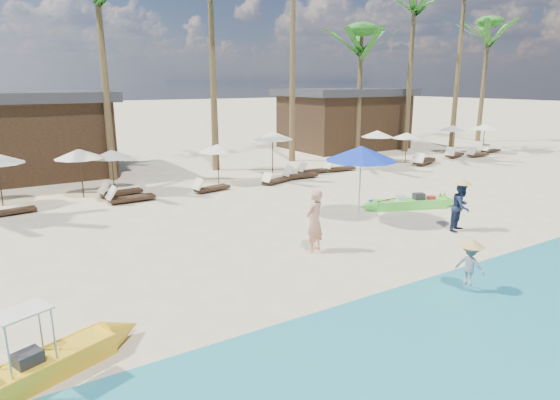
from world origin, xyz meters
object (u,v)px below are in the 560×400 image
green_canoe (410,203)px  tourist (314,221)px  blue_umbrella (361,153)px  yellow_canoe (17,379)px

green_canoe → tourist: (-5.93, -1.91, 0.72)m
green_canoe → blue_umbrella: (-2.81, -0.25, 2.21)m
tourist → blue_umbrella: bearing=-173.2°
tourist → blue_umbrella: blue_umbrella is taller
yellow_canoe → green_canoe: bearing=-2.9°
yellow_canoe → blue_umbrella: bearing=0.3°
yellow_canoe → blue_umbrella: (10.81, 4.37, 2.19)m
yellow_canoe → tourist: 8.19m
green_canoe → yellow_canoe: (-13.62, -4.62, 0.02)m
blue_umbrella → green_canoe: bearing=5.1°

